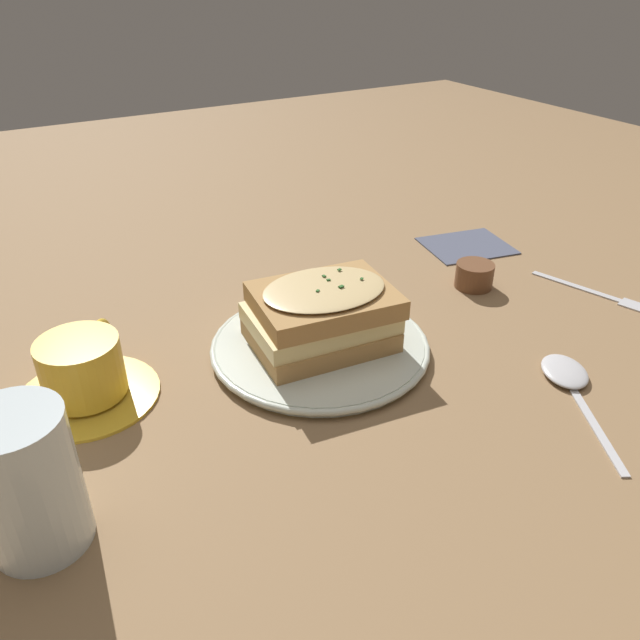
{
  "coord_description": "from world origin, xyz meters",
  "views": [
    {
      "loc": [
        0.27,
        0.49,
        0.37
      ],
      "look_at": [
        -0.01,
        0.01,
        0.04
      ],
      "focal_mm": 35.0,
      "sensor_mm": 36.0,
      "label": 1
    }
  ],
  "objects_px": {
    "dinner_plate": "(320,346)",
    "water_glass": "(28,482)",
    "sandwich": "(322,315)",
    "condiment_pot": "(474,275)",
    "fork": "(621,301)",
    "napkin": "(467,245)",
    "teacup_with_saucer": "(84,373)",
    "spoon": "(568,377)"
  },
  "relations": [
    {
      "from": "teacup_with_saucer",
      "to": "fork",
      "type": "relative_size",
      "value": 0.74
    },
    {
      "from": "water_glass",
      "to": "sandwich",
      "type": "bearing_deg",
      "value": -159.59
    },
    {
      "from": "dinner_plate",
      "to": "sandwich",
      "type": "distance_m",
      "value": 0.04
    },
    {
      "from": "napkin",
      "to": "condiment_pot",
      "type": "distance_m",
      "value": 0.13
    },
    {
      "from": "water_glass",
      "to": "fork",
      "type": "relative_size",
      "value": 0.62
    },
    {
      "from": "dinner_plate",
      "to": "napkin",
      "type": "bearing_deg",
      "value": -157.8
    },
    {
      "from": "napkin",
      "to": "sandwich",
      "type": "bearing_deg",
      "value": 22.35
    },
    {
      "from": "sandwich",
      "to": "teacup_with_saucer",
      "type": "xyz_separation_m",
      "value": [
        0.24,
        -0.05,
        -0.02
      ]
    },
    {
      "from": "dinner_plate",
      "to": "sandwich",
      "type": "relative_size",
      "value": 1.49
    },
    {
      "from": "spoon",
      "to": "fork",
      "type": "bearing_deg",
      "value": 52.07
    },
    {
      "from": "napkin",
      "to": "condiment_pot",
      "type": "relative_size",
      "value": 2.49
    },
    {
      "from": "dinner_plate",
      "to": "water_glass",
      "type": "relative_size",
      "value": 2.07
    },
    {
      "from": "fork",
      "to": "dinner_plate",
      "type": "bearing_deg",
      "value": -30.03
    },
    {
      "from": "sandwich",
      "to": "condiment_pot",
      "type": "relative_size",
      "value": 3.27
    },
    {
      "from": "sandwich",
      "to": "napkin",
      "type": "bearing_deg",
      "value": -157.65
    },
    {
      "from": "sandwich",
      "to": "water_glass",
      "type": "xyz_separation_m",
      "value": [
        0.3,
        0.11,
        0.01
      ]
    },
    {
      "from": "sandwich",
      "to": "napkin",
      "type": "distance_m",
      "value": 0.35
    },
    {
      "from": "dinner_plate",
      "to": "teacup_with_saucer",
      "type": "bearing_deg",
      "value": -11.06
    },
    {
      "from": "napkin",
      "to": "condiment_pot",
      "type": "xyz_separation_m",
      "value": [
        0.08,
        0.1,
        0.01
      ]
    },
    {
      "from": "teacup_with_saucer",
      "to": "fork",
      "type": "distance_m",
      "value": 0.63
    },
    {
      "from": "teacup_with_saucer",
      "to": "napkin",
      "type": "distance_m",
      "value": 0.57
    },
    {
      "from": "sandwich",
      "to": "spoon",
      "type": "height_order",
      "value": "sandwich"
    },
    {
      "from": "dinner_plate",
      "to": "teacup_with_saucer",
      "type": "height_order",
      "value": "teacup_with_saucer"
    },
    {
      "from": "dinner_plate",
      "to": "teacup_with_saucer",
      "type": "relative_size",
      "value": 1.71
    },
    {
      "from": "dinner_plate",
      "to": "water_glass",
      "type": "distance_m",
      "value": 0.32
    },
    {
      "from": "sandwich",
      "to": "teacup_with_saucer",
      "type": "distance_m",
      "value": 0.24
    },
    {
      "from": "dinner_plate",
      "to": "water_glass",
      "type": "xyz_separation_m",
      "value": [
        0.3,
        0.11,
        0.05
      ]
    },
    {
      "from": "sandwich",
      "to": "water_glass",
      "type": "distance_m",
      "value": 0.32
    },
    {
      "from": "fork",
      "to": "spoon",
      "type": "bearing_deg",
      "value": 6.51
    },
    {
      "from": "teacup_with_saucer",
      "to": "condiment_pot",
      "type": "relative_size",
      "value": 2.84
    },
    {
      "from": "dinner_plate",
      "to": "condiment_pot",
      "type": "xyz_separation_m",
      "value": [
        -0.25,
        -0.03,
        0.01
      ]
    },
    {
      "from": "dinner_plate",
      "to": "condiment_pot",
      "type": "distance_m",
      "value": 0.25
    },
    {
      "from": "spoon",
      "to": "condiment_pot",
      "type": "height_order",
      "value": "condiment_pot"
    },
    {
      "from": "dinner_plate",
      "to": "water_glass",
      "type": "height_order",
      "value": "water_glass"
    },
    {
      "from": "water_glass",
      "to": "spoon",
      "type": "distance_m",
      "value": 0.5
    },
    {
      "from": "water_glass",
      "to": "spoon",
      "type": "bearing_deg",
      "value": 173.23
    },
    {
      "from": "fork",
      "to": "condiment_pot",
      "type": "bearing_deg",
      "value": -59.96
    },
    {
      "from": "fork",
      "to": "condiment_pot",
      "type": "relative_size",
      "value": 3.82
    },
    {
      "from": "sandwich",
      "to": "fork",
      "type": "height_order",
      "value": "sandwich"
    },
    {
      "from": "sandwich",
      "to": "spoon",
      "type": "xyz_separation_m",
      "value": [
        -0.19,
        0.17,
        -0.04
      ]
    },
    {
      "from": "teacup_with_saucer",
      "to": "water_glass",
      "type": "height_order",
      "value": "water_glass"
    },
    {
      "from": "sandwich",
      "to": "fork",
      "type": "xyz_separation_m",
      "value": [
        -0.38,
        0.09,
        -0.04
      ]
    }
  ]
}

